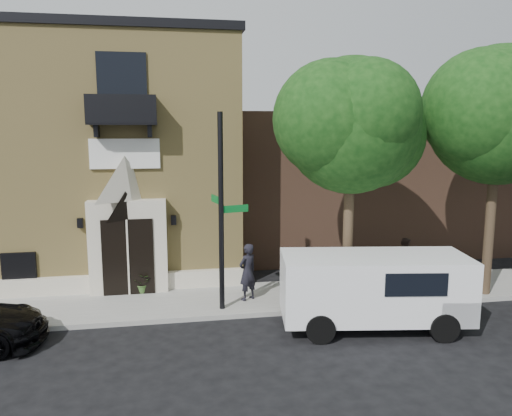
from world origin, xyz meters
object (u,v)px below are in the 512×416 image
Objects in this scene: street_sign at (221,212)px; fire_hydrant at (346,289)px; cargo_van at (381,288)px; dumpster at (358,281)px; pedestrian_far at (405,259)px; pedestrian_near at (248,272)px.

street_sign reaches higher than fire_hydrant.
street_sign is (-4.37, 2.00, 2.00)m from cargo_van.
street_sign is 5.02m from dumpster.
cargo_van reaches higher than pedestrian_far.
pedestrian_near is (-3.52, 0.78, 0.25)m from dumpster.
pedestrian_near is (0.90, 0.63, -2.12)m from street_sign.
street_sign is at bearing 118.51° from pedestrian_far.
pedestrian_near is 1.18× the size of pedestrian_far.
dumpster is at bearing 140.56° from pedestrian_far.
dumpster is 1.34× the size of pedestrian_far.
pedestrian_far is at bearing 31.85° from fire_hydrant.
pedestrian_near reaches higher than pedestrian_far.
cargo_van is 4.36m from pedestrian_near.
dumpster reaches higher than fire_hydrant.
dumpster is at bearing 96.88° from cargo_van.
cargo_van is 2.95× the size of pedestrian_near.
pedestrian_far is (2.63, 3.72, -0.26)m from cargo_van.
cargo_van is 0.91× the size of street_sign.
pedestrian_near is (-3.14, 0.75, 0.51)m from fire_hydrant.
fire_hydrant is at bearing -14.69° from street_sign.
fire_hydrant is 0.56× the size of pedestrian_far.
fire_hydrant is 0.46m from dumpster.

